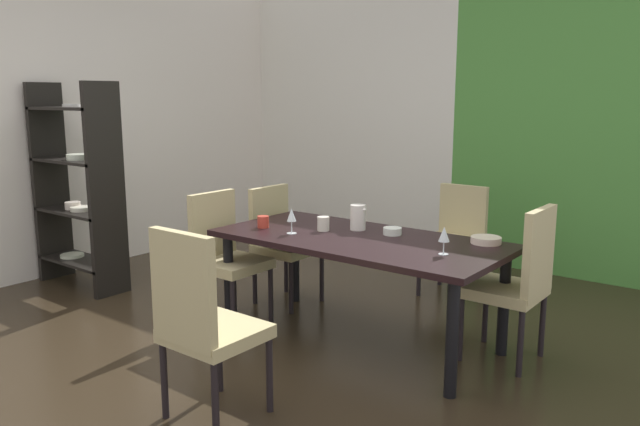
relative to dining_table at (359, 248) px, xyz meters
name	(u,v)px	position (x,y,z in m)	size (l,w,h in m)	color
ground_plane	(248,349)	(-0.50, -0.56, -0.65)	(5.42, 6.12, 0.02)	#2E2418
back_panel_interior	(346,113)	(-1.86, 2.45, 0.81)	(2.69, 0.10, 2.90)	silver
garden_window_panel	(602,118)	(0.85, 2.45, 0.81)	(2.72, 0.10, 2.90)	#4B8D3A
left_interior_panel	(26,117)	(-3.16, -0.56, 0.81)	(0.10, 6.12, 2.90)	white
dining_table	(359,248)	(0.00, 0.00, 0.00)	(1.93, 0.93, 0.72)	black
chair_left_near	(225,252)	(-0.97, -0.30, -0.11)	(0.45, 0.44, 0.95)	tan
chair_left_far	(281,238)	(-0.96, 0.30, -0.12)	(0.45, 0.44, 0.92)	tan
chair_right_far	(518,278)	(0.97, 0.30, -0.10)	(0.44, 0.44, 0.99)	tan
chair_head_far	(456,233)	(0.05, 1.36, -0.13)	(0.44, 0.45, 0.90)	tan
chair_head_near	(202,319)	(0.00, -1.37, -0.09)	(0.44, 0.44, 1.01)	tan
display_shelf	(77,187)	(-2.60, -0.45, 0.23)	(0.91, 0.32, 1.75)	black
wine_glass_right	(444,235)	(0.65, -0.07, 0.19)	(0.07, 0.07, 0.17)	silver
wine_glass_left	(292,216)	(-0.42, -0.19, 0.20)	(0.07, 0.07, 0.17)	silver
serving_bowl_near_shelf	(486,240)	(0.73, 0.35, 0.10)	(0.19, 0.19, 0.04)	beige
serving_bowl_center	(392,231)	(0.13, 0.20, 0.10)	(0.13, 0.13, 0.05)	silver
cup_near_window	(357,217)	(-0.27, 0.37, 0.12)	(0.07, 0.07, 0.10)	#267A6D
cup_corner	(323,224)	(-0.31, 0.01, 0.12)	(0.08, 0.08, 0.10)	silver
cup_north	(263,222)	(-0.71, -0.16, 0.12)	(0.08, 0.08, 0.08)	#BF3A2B
pitcher_east	(358,217)	(-0.14, 0.19, 0.17)	(0.12, 0.11, 0.18)	silver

